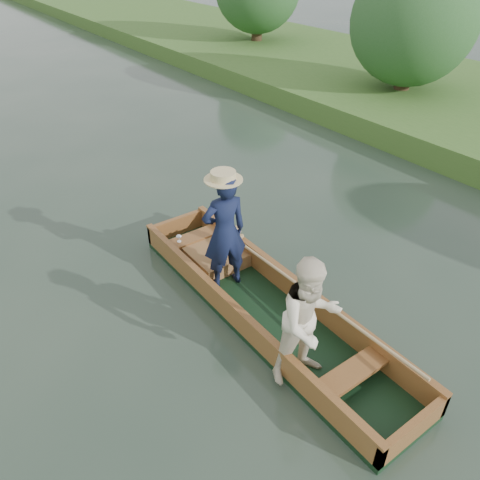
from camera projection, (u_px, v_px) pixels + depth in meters
ground at (265, 315)px, 6.63m from camera, size 120.00×120.00×0.00m
trees_far at (60, 25)px, 12.22m from camera, size 22.77×13.31×4.34m
punt at (264, 287)px, 6.16m from camera, size 1.32×5.00×1.91m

